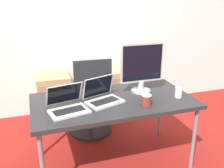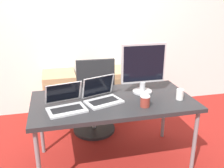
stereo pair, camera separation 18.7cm
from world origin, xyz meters
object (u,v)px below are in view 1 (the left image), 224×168
at_px(laptop_right, 67,105).
at_px(coffee_cup_brown, 146,100).
at_px(monitor, 142,67).
at_px(cabinet_right, 114,90).
at_px(office_chair, 91,107).
at_px(cabinet_left, 54,97).
at_px(coffee_cup_white, 179,92).
at_px(laptop_left, 103,97).

xyz_separation_m(laptop_right, coffee_cup_brown, (0.73, -0.13, 0.01)).
height_order(laptop_right, monitor, monitor).
bearing_deg(cabinet_right, office_chair, -131.77).
xyz_separation_m(office_chair, cabinet_right, (0.50, 0.56, -0.04)).
relative_size(office_chair, coffee_cup_brown, 9.73).
distance_m(cabinet_left, monitor, 1.55).
height_order(office_chair, laptop_right, office_chair).
relative_size(cabinet_right, monitor, 1.30).
bearing_deg(cabinet_left, laptop_right, -88.91).
bearing_deg(coffee_cup_brown, coffee_cup_white, 11.45).
distance_m(monitor, coffee_cup_white, 0.46).
xyz_separation_m(office_chair, monitor, (0.44, -0.54, 0.64)).
xyz_separation_m(office_chair, laptop_left, (-0.03, -0.66, 0.41)).
height_order(office_chair, cabinet_left, office_chair).
relative_size(office_chair, laptop_right, 2.73).
distance_m(laptop_left, coffee_cup_brown, 0.43).
relative_size(cabinet_right, laptop_right, 1.80).
height_order(office_chair, coffee_cup_white, office_chair).
bearing_deg(cabinet_right, laptop_right, -123.87).
xyz_separation_m(cabinet_left, coffee_cup_brown, (0.75, -1.45, 0.45)).
xyz_separation_m(cabinet_left, laptop_right, (0.03, -1.32, 0.45)).
xyz_separation_m(laptop_right, monitor, (0.83, 0.22, 0.23)).
relative_size(cabinet_left, monitor, 1.30).
bearing_deg(laptop_left, laptop_right, -165.08).
relative_size(office_chair, coffee_cup_white, 9.77).
bearing_deg(cabinet_right, monitor, -93.07).
distance_m(cabinet_right, monitor, 1.29).
xyz_separation_m(laptop_right, coffee_cup_white, (1.13, -0.05, 0.01)).
xyz_separation_m(laptop_left, monitor, (0.47, 0.12, 0.23)).
height_order(cabinet_right, monitor, monitor).
bearing_deg(cabinet_left, coffee_cup_white, -49.87).
relative_size(cabinet_left, coffee_cup_white, 6.44).
height_order(cabinet_left, coffee_cup_brown, coffee_cup_brown).
distance_m(office_chair, monitor, 0.94).
bearing_deg(laptop_left, cabinet_right, 66.71).
distance_m(office_chair, laptop_left, 0.78).
bearing_deg(coffee_cup_brown, monitor, 73.82).
height_order(cabinet_right, coffee_cup_brown, coffee_cup_brown).
bearing_deg(laptop_left, coffee_cup_white, -10.48).
relative_size(cabinet_left, coffee_cup_brown, 6.41).
distance_m(laptop_left, monitor, 0.53).
distance_m(cabinet_right, laptop_right, 1.65).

